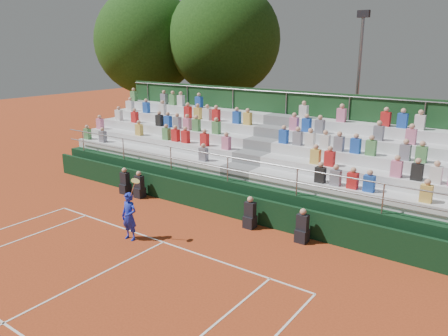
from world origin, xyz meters
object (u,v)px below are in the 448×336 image
Objects in this scene: tree_west at (147,42)px; floodlight_mast at (358,79)px; tree_east at (224,40)px; tennis_player at (129,216)px.

tree_west is 14.55m from floodlight_mast.
tree_west is 5.57m from tree_east.
tree_west is (-11.60, 12.67, 5.81)m from tennis_player.
tree_east is at bearing 113.72° from tennis_player.
tennis_player is 18.13m from tree_west.
tree_east is (5.36, 1.54, 0.12)m from tree_west.
tennis_player is 0.22× the size of tree_west.
tennis_player is at bearing -66.28° from tree_east.
tennis_player is at bearing -101.60° from floodlight_mast.
floodlight_mast is (2.79, 13.59, 3.89)m from tennis_player.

